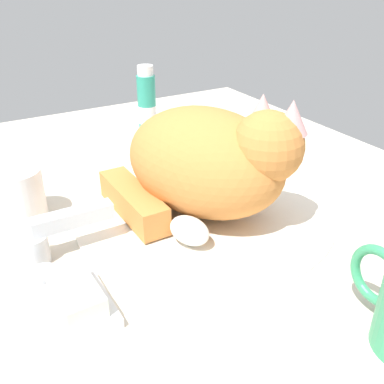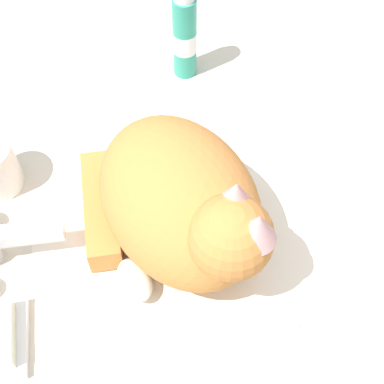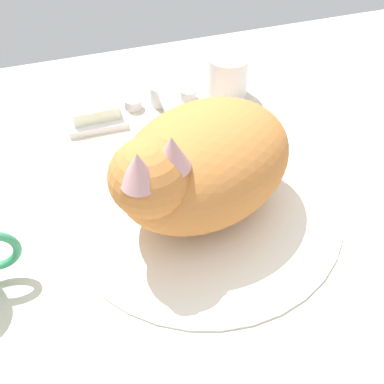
{
  "view_description": "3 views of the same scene",
  "coord_description": "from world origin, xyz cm",
  "px_view_note": "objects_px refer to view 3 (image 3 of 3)",
  "views": [
    {
      "loc": [
        -46.7,
        28.92,
        32.41
      ],
      "look_at": [
        -0.32,
        2.14,
        3.86
      ],
      "focal_mm": 41.5,
      "sensor_mm": 36.0,
      "label": 1
    },
    {
      "loc": [
        -35.15,
        3.59,
        62.93
      ],
      "look_at": [
        2.23,
        -1.74,
        5.73
      ],
      "focal_mm": 53.99,
      "sensor_mm": 36.0,
      "label": 2
    },
    {
      "loc": [
        -14.11,
        -42.63,
        51.19
      ],
      "look_at": [
        -1.78,
        -0.48,
        3.9
      ],
      "focal_mm": 47.63,
      "sensor_mm": 36.0,
      "label": 3
    }
  ],
  "objects_px": {
    "cat": "(197,165)",
    "soap_bar": "(94,110)",
    "faucet": "(163,96)",
    "rinse_cup": "(227,76)"
  },
  "relations": [
    {
      "from": "cat",
      "to": "soap_bar",
      "type": "xyz_separation_m",
      "value": [
        -0.1,
        0.22,
        -0.06
      ]
    },
    {
      "from": "cat",
      "to": "soap_bar",
      "type": "relative_size",
      "value": 3.84
    },
    {
      "from": "cat",
      "to": "faucet",
      "type": "bearing_deg",
      "value": 87.28
    },
    {
      "from": "cat",
      "to": "soap_bar",
      "type": "height_order",
      "value": "cat"
    },
    {
      "from": "soap_bar",
      "to": "rinse_cup",
      "type": "bearing_deg",
      "value": 2.54
    },
    {
      "from": "faucet",
      "to": "cat",
      "type": "relative_size",
      "value": 0.44
    },
    {
      "from": "faucet",
      "to": "rinse_cup",
      "type": "xyz_separation_m",
      "value": [
        0.11,
        0.01,
        0.01
      ]
    },
    {
      "from": "faucet",
      "to": "soap_bar",
      "type": "xyz_separation_m",
      "value": [
        -0.11,
        -0.0,
        -0.0
      ]
    },
    {
      "from": "faucet",
      "to": "rinse_cup",
      "type": "height_order",
      "value": "rinse_cup"
    },
    {
      "from": "faucet",
      "to": "soap_bar",
      "type": "bearing_deg",
      "value": -179.55
    }
  ]
}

